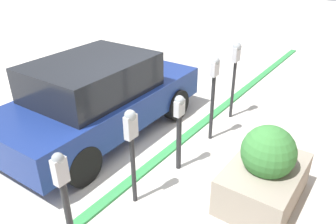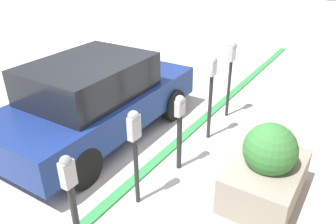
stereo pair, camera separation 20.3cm
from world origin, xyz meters
The scene contains 9 objects.
ground_plane centered at (0.00, 0.00, 0.00)m, with size 40.00×40.00×0.00m, color beige.
curb_strip centered at (0.00, 0.08, 0.02)m, with size 15.21×0.16×0.04m.
parking_meter_nearest centered at (-2.16, -0.32, 0.92)m, with size 0.14×0.12×1.47m.
parking_meter_second centered at (-1.02, -0.23, 1.02)m, with size 0.18×0.15×1.43m.
parking_meter_middle centered at (-0.04, -0.31, 0.84)m, with size 0.18×0.15×1.28m.
parking_meter_fourth centered at (1.05, -0.30, 1.09)m, with size 0.18×0.15×1.58m.
parking_meter_farthest centered at (2.05, -0.23, 1.17)m, with size 0.20×0.17×1.58m.
planter_box centered at (0.03, -1.67, 0.46)m, with size 1.38×0.91×1.16m.
parked_car_front centered at (0.03, 1.47, 0.77)m, with size 4.06×1.85×1.49m.
Camera 2 is at (-3.76, -2.48, 3.23)m, focal length 35.00 mm.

